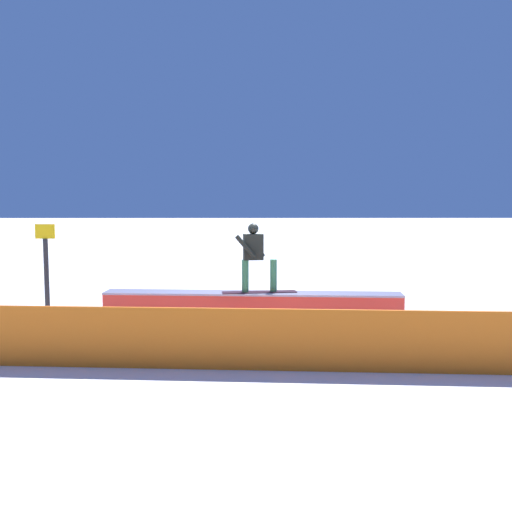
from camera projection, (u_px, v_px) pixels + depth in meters
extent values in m
plane|color=white|center=(252.00, 327.00, 12.48)|extent=(120.00, 120.00, 0.00)
cube|color=red|center=(252.00, 310.00, 12.45)|extent=(6.18, 0.93, 0.68)
cube|color=black|center=(252.00, 319.00, 12.46)|extent=(6.19, 0.94, 0.16)
cube|color=#8E8AA4|center=(252.00, 293.00, 12.41)|extent=(6.18, 0.99, 0.04)
cube|color=black|center=(259.00, 292.00, 12.40)|extent=(1.56, 0.48, 0.01)
cylinder|color=#326F4B|center=(245.00, 276.00, 12.33)|extent=(0.16, 0.16, 0.67)
cylinder|color=#326F4B|center=(273.00, 275.00, 12.40)|extent=(0.16, 0.16, 0.67)
cube|color=black|center=(253.00, 247.00, 12.29)|extent=(0.43, 0.29, 0.53)
sphere|color=black|center=(253.00, 229.00, 12.25)|extent=(0.22, 0.22, 0.22)
cylinder|color=black|center=(245.00, 246.00, 12.10)|extent=(0.43, 0.14, 0.48)
cylinder|color=black|center=(257.00, 245.00, 12.46)|extent=(0.35, 0.13, 0.53)
cube|color=orange|center=(252.00, 339.00, 9.34)|extent=(10.14, 0.75, 0.98)
cylinder|color=#262628|center=(47.00, 283.00, 12.43)|extent=(0.10, 0.10, 1.84)
cube|color=yellow|center=(45.00, 231.00, 12.32)|extent=(0.40, 0.04, 0.30)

